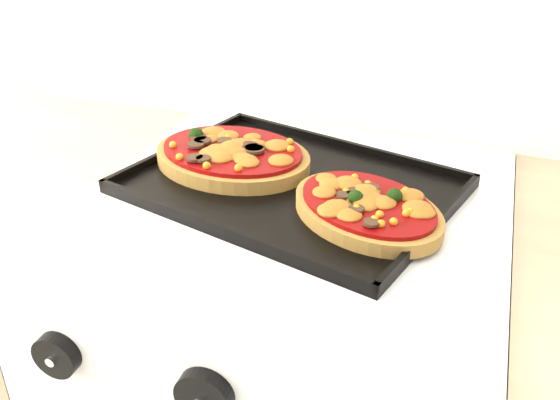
% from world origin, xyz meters
% --- Properties ---
extents(control_panel, '(0.60, 0.02, 0.09)m').
position_xyz_m(control_panel, '(-0.00, 1.39, 0.85)').
color(control_panel, white).
rests_on(control_panel, stove).
extents(knob_left, '(0.06, 0.02, 0.06)m').
position_xyz_m(knob_left, '(-0.17, 1.37, 0.85)').
color(knob_left, black).
rests_on(knob_left, control_panel).
extents(knob_center, '(0.06, 0.02, 0.06)m').
position_xyz_m(knob_center, '(0.01, 1.37, 0.85)').
color(knob_center, black).
rests_on(knob_center, control_panel).
extents(baking_tray, '(0.53, 0.44, 0.02)m').
position_xyz_m(baking_tray, '(-0.02, 1.73, 0.92)').
color(baking_tray, black).
rests_on(baking_tray, stove).
extents(pizza_left, '(0.28, 0.23, 0.04)m').
position_xyz_m(pizza_left, '(-0.12, 1.76, 0.94)').
color(pizza_left, olive).
rests_on(pizza_left, baking_tray).
extents(pizza_right, '(0.28, 0.26, 0.03)m').
position_xyz_m(pizza_right, '(0.11, 1.67, 0.94)').
color(pizza_right, olive).
rests_on(pizza_right, baking_tray).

